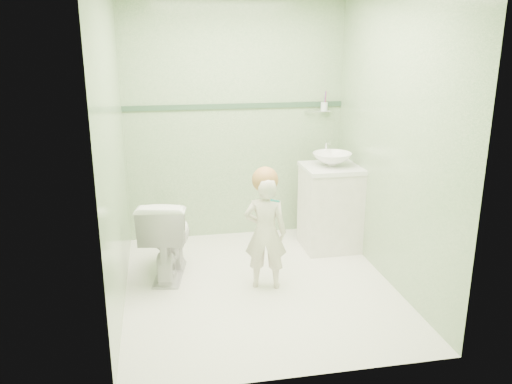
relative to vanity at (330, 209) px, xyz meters
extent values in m
plane|color=white|center=(-0.84, -0.70, -0.40)|extent=(2.50, 2.50, 0.00)
cube|color=#85AF7C|center=(-0.84, 0.55, 0.80)|extent=(2.20, 0.04, 2.40)
cube|color=#85AF7C|center=(-0.84, -1.95, 0.80)|extent=(2.20, 0.04, 2.40)
cube|color=#85AF7C|center=(-1.94, -0.70, 0.80)|extent=(0.04, 2.50, 2.40)
cube|color=#85AF7C|center=(0.26, -0.70, 0.80)|extent=(0.04, 2.50, 2.40)
cube|color=#33533B|center=(-0.84, 0.54, 0.95)|extent=(2.20, 0.02, 0.05)
cube|color=silver|center=(0.00, 0.00, 0.00)|extent=(0.52, 0.50, 0.80)
cube|color=white|center=(0.00, 0.00, 0.41)|extent=(0.54, 0.52, 0.04)
imported|color=white|center=(0.00, 0.00, 0.49)|extent=(0.37, 0.37, 0.13)
cylinder|color=silver|center=(0.00, 0.20, 0.55)|extent=(0.03, 0.03, 0.18)
cylinder|color=silver|center=(0.00, 0.15, 0.63)|extent=(0.02, 0.12, 0.02)
cylinder|color=silver|center=(0.00, 0.50, 0.88)|extent=(0.26, 0.02, 0.02)
cylinder|color=silver|center=(0.06, 0.48, 0.93)|extent=(0.07, 0.07, 0.09)
cylinder|color=red|center=(0.07, 0.48, 1.00)|extent=(0.01, 0.01, 0.17)
cylinder|color=purple|center=(0.06, 0.47, 1.00)|extent=(0.01, 0.01, 0.17)
imported|color=white|center=(-1.58, -0.34, -0.04)|extent=(0.52, 0.77, 0.72)
imported|color=beige|center=(-0.79, -0.71, 0.08)|extent=(0.39, 0.31, 0.95)
sphere|color=#A5723E|center=(-0.79, -0.69, 0.52)|extent=(0.21, 0.21, 0.21)
cylinder|color=teal|center=(-0.75, -0.86, 0.39)|extent=(0.10, 0.12, 0.06)
cube|color=white|center=(-0.79, -0.79, 0.43)|extent=(0.03, 0.03, 0.02)
camera|label=1|loc=(-1.61, -4.61, 1.62)|focal=36.64mm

